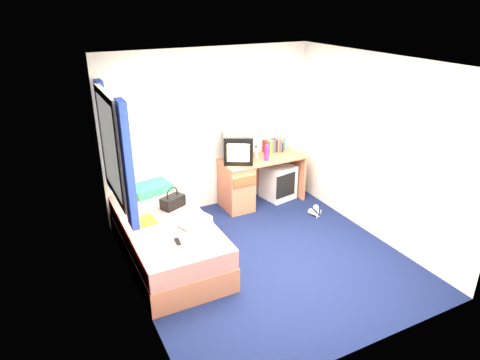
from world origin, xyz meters
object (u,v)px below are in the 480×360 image
bed (167,240)px  magazine (146,220)px  vcr (239,132)px  handbag (173,201)px  pink_water_bottle (266,153)px  white_heels (316,212)px  storage_cube (278,182)px  picture_frame (282,147)px  remote_control (178,242)px  crt_tv (239,148)px  aerosol_can (256,153)px  colour_swatch_fan (182,246)px  pillow (151,188)px  towel (195,221)px  desk (246,181)px  water_bottle (162,231)px

bed → magazine: (-0.22, 0.10, 0.28)m
vcr → handbag: vcr is taller
bed → handbag: 0.50m
pink_water_bottle → white_heels: size_ratio=0.72×
storage_cube → handbag: size_ratio=1.62×
white_heels → handbag: bearing=175.3°
picture_frame → remote_control: bearing=-128.3°
bed → pink_water_bottle: bearing=22.4°
bed → crt_tv: (1.43, 0.88, 0.69)m
bed → aerosol_can: 2.04m
colour_swatch_fan → remote_control: size_ratio=1.38×
pillow → magazine: (-0.28, -0.77, -0.05)m
picture_frame → aerosol_can: bearing=-153.0°
picture_frame → pink_water_bottle: (-0.42, -0.24, 0.04)m
vcr → towel: size_ratio=1.42×
desk → towel: size_ratio=4.07×
picture_frame → aerosol_can: size_ratio=0.82×
picture_frame → magazine: (-2.47, -0.90, -0.27)m
storage_cube → vcr: 1.18m
pillow → towel: bearing=-79.6°
crt_tv → remote_control: (-1.47, -1.43, -0.41)m
magazine → white_heels: bearing=0.5°
desk → colour_swatch_fan: size_ratio=5.91×
handbag → aerosol_can: bearing=-2.5°
aerosol_can → magazine: 2.14m
vcr → white_heels: bearing=-15.3°
colour_swatch_fan → white_heels: 2.54m
crt_tv → colour_swatch_fan: (-1.46, -1.52, -0.41)m
pillow → white_heels: bearing=-18.2°
vcr → handbag: 1.50m
vcr → storage_cube: bearing=26.0°
picture_frame → storage_cube: bearing=-120.6°
crt_tv → aerosol_can: (0.31, 0.03, -0.12)m
crt_tv → towel: (-1.16, -1.15, -0.37)m
aerosol_can → magazine: bearing=-157.4°
crt_tv → pink_water_bottle: 0.43m
aerosol_can → handbag: (-1.55, -0.62, -0.21)m
handbag → white_heels: size_ratio=1.11×
aerosol_can → water_bottle: bearing=-147.5°
pink_water_bottle → remote_control: pink_water_bottle is taller
towel → water_bottle: towel is taller
towel → magazine: 0.61m
pink_water_bottle → white_heels: pink_water_bottle is taller
white_heels → picture_frame: bearing=96.1°
storage_cube → water_bottle: water_bottle is taller
white_heels → magazine: bearing=-179.5°
pink_water_bottle → desk: bearing=155.2°
towel → bed: bearing=135.6°
handbag → magazine: (-0.41, -0.20, -0.08)m
storage_cube → aerosol_can: 0.69m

